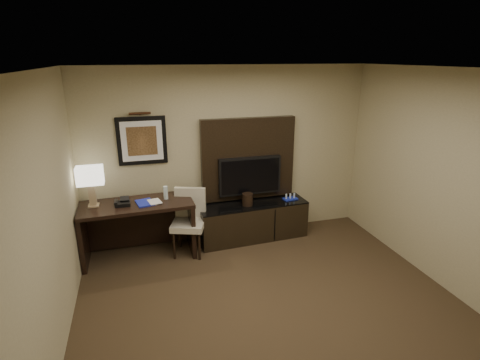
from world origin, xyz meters
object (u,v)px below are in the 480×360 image
object	(u,v)px
desk_chair	(188,224)
desk_phone	(123,202)
desk	(139,230)
credenza	(253,221)
water_bottle	(166,193)
tv	(250,176)
ice_bucket	(247,199)
minibar_tray	(290,197)
table_lamp	(91,185)

from	to	relation	value
desk_chair	desk_phone	size ratio (longest dim) A/B	4.73
desk	credenza	world-z (taller)	desk
desk	water_bottle	xyz separation A→B (m)	(0.42, 0.06, 0.52)
desk	credenza	distance (m)	1.77
tv	desk_chair	xyz separation A→B (m)	(-1.05, -0.35, -0.54)
desk_chair	water_bottle	distance (m)	0.56
tv	desk_phone	distance (m)	1.96
tv	water_bottle	distance (m)	1.35
water_bottle	desk_chair	bearing A→B (deg)	-30.51
desk_phone	ice_bucket	bearing A→B (deg)	3.45
credenza	minibar_tray	distance (m)	0.72
tv	desk_chair	distance (m)	1.23
desk_chair	tv	bearing A→B (deg)	38.25
desk_phone	water_bottle	bearing A→B (deg)	8.24
credenza	tv	distance (m)	0.73
table_lamp	desk_phone	xyz separation A→B (m)	(0.39, -0.08, -0.26)
tv	minibar_tray	bearing A→B (deg)	-10.81
desk	water_bottle	size ratio (longest dim) A/B	8.16
desk	table_lamp	xyz separation A→B (m)	(-0.57, 0.05, 0.73)
desk	minibar_tray	size ratio (longest dim) A/B	6.85
tv	table_lamp	world-z (taller)	table_lamp
desk_chair	desk	bearing A→B (deg)	-169.51
desk_phone	minibar_tray	world-z (taller)	desk_phone
desk_chair	minibar_tray	size ratio (longest dim) A/B	4.20
desk_chair	table_lamp	size ratio (longest dim) A/B	1.54
credenza	desk_phone	size ratio (longest dim) A/B	8.55
ice_bucket	minibar_tray	world-z (taller)	ice_bucket
ice_bucket	tv	bearing A→B (deg)	62.50
tv	minibar_tray	size ratio (longest dim) A/B	4.37
desk_phone	tv	bearing A→B (deg)	8.31
desk_phone	ice_bucket	world-z (taller)	desk_phone
desk_chair	table_lamp	distance (m)	1.45
desk	ice_bucket	xyz separation A→B (m)	(1.67, 0.07, 0.27)
table_lamp	ice_bucket	bearing A→B (deg)	0.38
desk	table_lamp	size ratio (longest dim) A/B	2.51
desk	table_lamp	distance (m)	0.93
water_bottle	ice_bucket	world-z (taller)	water_bottle
tv	water_bottle	bearing A→B (deg)	-172.12
desk	water_bottle	distance (m)	0.67
tv	desk_chair	world-z (taller)	tv
credenza	water_bottle	world-z (taller)	water_bottle
credenza	desk_chair	distance (m)	1.10
table_lamp	minibar_tray	world-z (taller)	table_lamp
desk_chair	water_bottle	bearing A→B (deg)	169.11
water_bottle	ice_bucket	bearing A→B (deg)	0.66
ice_bucket	minibar_tray	xyz separation A→B (m)	(0.74, 0.05, -0.05)
tv	water_bottle	size ratio (longest dim) A/B	5.21
credenza	tv	world-z (taller)	tv
water_bottle	ice_bucket	xyz separation A→B (m)	(1.25, 0.01, -0.24)
table_lamp	minibar_tray	bearing A→B (deg)	1.17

